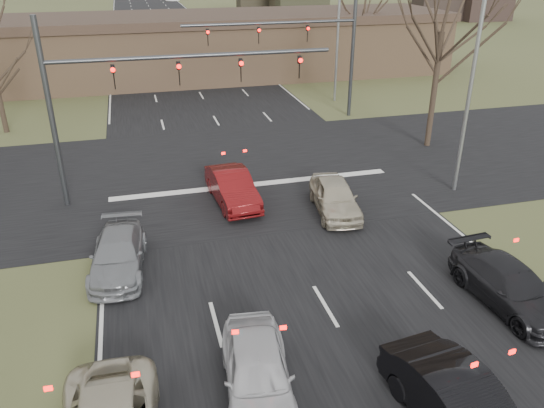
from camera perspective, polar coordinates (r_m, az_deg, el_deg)
The scene contains 14 objects.
ground at distance 15.08m, azimuth 9.85°, elevation -17.37°, with size 360.00×360.00×0.00m, color #474D29.
road_main at distance 70.78m, azimuth -11.02°, elevation 16.87°, with size 14.00×300.00×0.02m, color black.
road_cross at distance 27.35m, azimuth -2.92°, elevation 3.71°, with size 200.00×14.00×0.02m, color black.
building at distance 48.97m, azimuth -6.57°, elevation 16.59°, with size 42.40×10.40×5.30m.
mast_arm_near at distance 23.42m, azimuth -15.02°, elevation 12.12°, with size 12.12×0.24×8.00m.
mast_arm_far at distance 35.14m, azimuth 4.32°, elevation 17.06°, with size 11.12×0.24×8.00m.
streetlight_right_near at distance 24.72m, azimuth 20.49°, elevation 13.30°, with size 2.34×0.25×10.00m.
streetlight_right_far at distance 39.86m, azimuth 6.90°, elevation 18.78°, with size 2.34×0.25×10.00m.
car_white_sedan at distance 13.82m, azimuth -1.54°, elevation -17.66°, with size 1.69×4.21×1.44m, color #BCBCBE.
car_black_hatch at distance 13.68m, azimuth 19.72°, elevation -19.93°, with size 1.59×4.57×1.51m, color black.
car_charcoal_sedan at distance 18.46m, azimuth 24.22°, elevation -8.01°, with size 1.87×4.60×1.33m, color black.
car_grey_ahead at distance 19.31m, azimuth -16.22°, elevation -5.20°, with size 1.77×4.36×1.27m, color gray.
car_red_ahead at distance 23.51m, azimuth -4.28°, elevation 1.78°, with size 1.54×4.42×1.46m, color #5F0D0E.
car_silver_ahead at distance 22.74m, azimuth 6.79°, elevation 0.77°, with size 1.68×4.18×1.43m, color #C1B79C.
Camera 1 is at (-5.17, -9.85, 10.18)m, focal length 35.00 mm.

